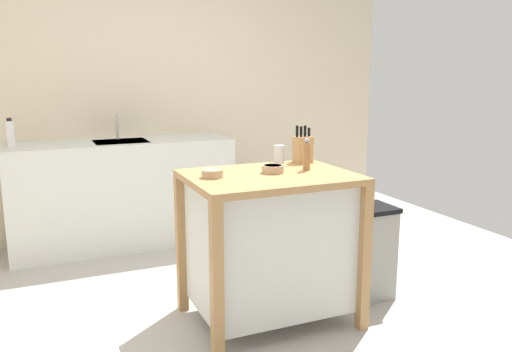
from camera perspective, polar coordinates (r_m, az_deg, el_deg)
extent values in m
plane|color=#ADA8A0|center=(3.33, -2.52, -15.58)|extent=(5.80, 5.80, 0.00)
cube|color=beige|center=(5.00, -11.49, 8.82)|extent=(4.80, 0.10, 2.60)
cube|color=#AD7F4C|center=(3.09, 1.48, -0.14)|extent=(0.96, 0.73, 0.04)
cube|color=silver|center=(3.19, 1.44, -7.30)|extent=(0.86, 0.63, 0.77)
cube|color=#AD7F4C|center=(2.76, -4.25, -11.54)|extent=(0.06, 0.06, 0.87)
cube|color=#AD7F4C|center=(3.15, 11.63, -8.76)|extent=(0.06, 0.06, 0.87)
cube|color=#AD7F4C|center=(3.36, -8.08, -7.34)|extent=(0.06, 0.06, 0.87)
cube|color=#AD7F4C|center=(3.69, 5.63, -5.56)|extent=(0.06, 0.06, 0.87)
cube|color=tan|center=(3.46, 5.08, 2.87)|extent=(0.11, 0.09, 0.17)
cylinder|color=black|center=(3.43, 4.46, 4.84)|extent=(0.02, 0.02, 0.07)
cylinder|color=black|center=(3.44, 4.90, 4.81)|extent=(0.02, 0.02, 0.07)
cylinder|color=black|center=(3.45, 5.33, 4.86)|extent=(0.02, 0.02, 0.07)
cylinder|color=black|center=(3.47, 5.75, 4.75)|extent=(0.02, 0.02, 0.06)
cylinder|color=tan|center=(3.11, 1.83, 0.77)|extent=(0.13, 0.13, 0.05)
cylinder|color=brown|center=(3.11, 1.83, 1.13)|extent=(0.11, 0.11, 0.01)
cylinder|color=tan|center=(2.99, -4.75, 0.28)|extent=(0.12, 0.12, 0.05)
cylinder|color=brown|center=(2.98, -4.75, 0.66)|extent=(0.10, 0.10, 0.01)
cylinder|color=silver|center=(3.43, 2.54, 2.37)|extent=(0.07, 0.07, 0.12)
cylinder|color=#9E7042|center=(3.20, 5.49, 2.11)|extent=(0.04, 0.04, 0.17)
sphere|color=#99999E|center=(3.18, 5.53, 3.81)|extent=(0.03, 0.03, 0.03)
cube|color=gray|center=(3.63, 11.67, -8.30)|extent=(0.34, 0.26, 0.60)
cube|color=black|center=(3.54, 11.88, -3.49)|extent=(0.36, 0.28, 0.03)
cube|color=silver|center=(4.71, -14.18, -1.83)|extent=(1.86, 0.60, 0.92)
cube|color=silver|center=(4.61, -14.41, 3.48)|extent=(0.44, 0.36, 0.03)
cylinder|color=#B7BCC1|center=(4.75, -14.80, 5.21)|extent=(0.02, 0.02, 0.22)
cylinder|color=white|center=(4.57, -25.03, 4.15)|extent=(0.06, 0.06, 0.20)
cylinder|color=black|center=(4.56, -25.15, 5.56)|extent=(0.04, 0.04, 0.02)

